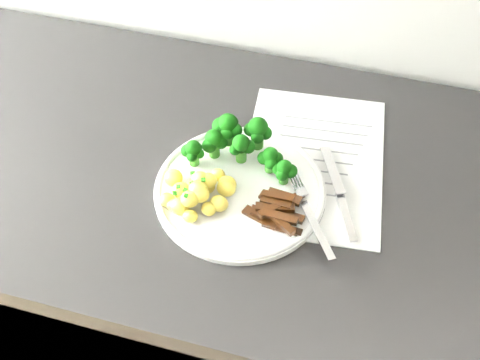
{
  "coord_description": "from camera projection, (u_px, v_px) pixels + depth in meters",
  "views": [
    {
      "loc": [
        -0.09,
        1.1,
        1.6
      ],
      "look_at": [
        -0.25,
        1.64,
        0.91
      ],
      "focal_mm": 44.32,
      "sensor_mm": 36.0,
      "label": 1
    }
  ],
  "objects": [
    {
      "name": "plate",
      "position": [
        240.0,
        189.0,
        0.9
      ],
      "size": [
        0.26,
        0.26,
        0.02
      ],
      "color": "white",
      "rests_on": "counter"
    },
    {
      "name": "knife",
      "position": [
        342.0,
        203.0,
        0.88
      ],
      "size": [
        0.09,
        0.17,
        0.02
      ],
      "color": "silver",
      "rests_on": "plate"
    },
    {
      "name": "beef_strips",
      "position": [
        277.0,
        209.0,
        0.86
      ],
      "size": [
        0.09,
        0.09,
        0.02
      ],
      "color": "black",
      "rests_on": "plate"
    },
    {
      "name": "broccoli",
      "position": [
        240.0,
        143.0,
        0.91
      ],
      "size": [
        0.18,
        0.1,
        0.07
      ],
      "color": "#245F16",
      "rests_on": "plate"
    },
    {
      "name": "recipe_paper",
      "position": [
        313.0,
        161.0,
        0.95
      ],
      "size": [
        0.25,
        0.33,
        0.0
      ],
      "color": "white",
      "rests_on": "counter"
    },
    {
      "name": "counter",
      "position": [
        289.0,
        320.0,
        1.25
      ],
      "size": [
        2.36,
        0.59,
        0.88
      ],
      "color": "black",
      "rests_on": "ground"
    },
    {
      "name": "potatoes",
      "position": [
        199.0,
        192.0,
        0.88
      ],
      "size": [
        0.11,
        0.1,
        0.04
      ],
      "color": "#EDE056",
      "rests_on": "plate"
    },
    {
      "name": "fork",
      "position": [
        311.0,
        216.0,
        0.86
      ],
      "size": [
        0.1,
        0.15,
        0.02
      ],
      "color": "silver",
      "rests_on": "plate"
    }
  ]
}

